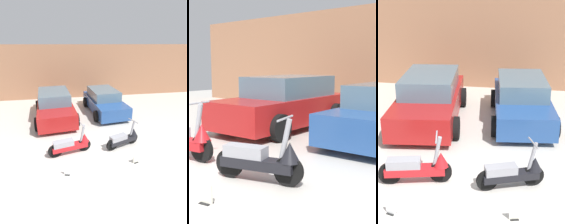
# 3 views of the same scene
# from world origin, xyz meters

# --- Properties ---
(ground_plane) EXTENTS (28.00, 28.00, 0.00)m
(ground_plane) POSITION_xyz_m (0.00, 0.00, 0.00)
(ground_plane) COLOR beige
(wall_back) EXTENTS (19.60, 0.12, 3.71)m
(wall_back) POSITION_xyz_m (0.00, 8.19, 1.85)
(wall_back) COLOR #9E6B4C
(wall_back) RESTS_ON ground_plane
(scooter_front_left) EXTENTS (1.56, 0.67, 1.10)m
(scooter_front_left) POSITION_xyz_m (-0.49, 1.01, 0.39)
(scooter_front_left) COLOR black
(scooter_front_left) RESTS_ON ground_plane
(scooter_front_right) EXTENTS (1.41, 0.74, 1.02)m
(scooter_front_right) POSITION_xyz_m (1.54, 1.15, 0.36)
(scooter_front_right) COLOR black
(scooter_front_right) RESTS_ON ground_plane
(car_rear_left) EXTENTS (2.36, 4.36, 1.43)m
(car_rear_left) POSITION_xyz_m (-1.18, 4.54, 0.68)
(car_rear_left) COLOR maroon
(car_rear_left) RESTS_ON ground_plane
(car_rear_center) EXTENTS (2.17, 4.01, 1.31)m
(car_rear_center) POSITION_xyz_m (1.62, 4.96, 0.63)
(car_rear_center) COLOR navy
(car_rear_center) RESTS_ON ground_plane
(placard_near_left_scooter) EXTENTS (0.20, 0.16, 0.26)m
(placard_near_left_scooter) POSITION_xyz_m (-0.70, -0.09, 0.11)
(placard_near_left_scooter) COLOR black
(placard_near_left_scooter) RESTS_ON ground_plane
(placard_near_right_scooter) EXTENTS (0.20, 0.16, 0.26)m
(placard_near_right_scooter) POSITION_xyz_m (1.61, 0.11, 0.11)
(placard_near_right_scooter) COLOR black
(placard_near_right_scooter) RESTS_ON ground_plane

